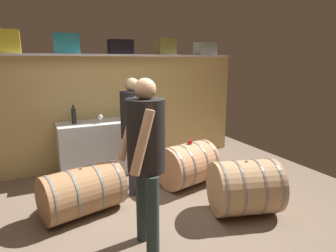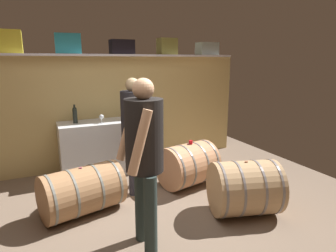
% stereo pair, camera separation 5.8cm
% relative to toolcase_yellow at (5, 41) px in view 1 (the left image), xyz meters
% --- Properties ---
extents(ground_plane, '(6.65, 7.92, 0.02)m').
position_rel_toolcase_yellow_xyz_m(ground_plane, '(1.24, -1.62, -2.13)').
color(ground_plane, '#74604F').
extents(back_wall_panel, '(5.45, 0.10, 1.92)m').
position_rel_toolcase_yellow_xyz_m(back_wall_panel, '(1.24, 0.15, -1.16)').
color(back_wall_panel, tan).
rests_on(back_wall_panel, ground).
extents(high_shelf_board, '(5.01, 0.40, 0.03)m').
position_rel_toolcase_yellow_xyz_m(high_shelf_board, '(1.24, 0.00, -0.18)').
color(high_shelf_board, silver).
rests_on(high_shelf_board, back_wall_panel).
extents(toolcase_yellow, '(0.38, 0.29, 0.33)m').
position_rel_toolcase_yellow_xyz_m(toolcase_yellow, '(0.00, 0.00, 0.00)').
color(toolcase_yellow, yellow).
rests_on(toolcase_yellow, high_shelf_board).
extents(toolcase_teal, '(0.40, 0.24, 0.31)m').
position_rel_toolcase_yellow_xyz_m(toolcase_teal, '(0.83, 0.00, -0.01)').
color(toolcase_teal, teal).
rests_on(toolcase_teal, high_shelf_board).
extents(toolcase_black, '(0.39, 0.24, 0.24)m').
position_rel_toolcase_yellow_xyz_m(toolcase_black, '(1.68, 0.00, -0.04)').
color(toolcase_black, black).
rests_on(toolcase_black, high_shelf_board).
extents(toolcase_olive, '(0.32, 0.27, 0.28)m').
position_rel_toolcase_yellow_xyz_m(toolcase_olive, '(2.51, 0.00, -0.02)').
color(toolcase_olive, olive).
rests_on(toolcase_olive, high_shelf_board).
extents(toolcase_grey, '(0.37, 0.28, 0.23)m').
position_rel_toolcase_yellow_xyz_m(toolcase_grey, '(3.34, 0.00, -0.05)').
color(toolcase_grey, gray).
rests_on(toolcase_grey, high_shelf_board).
extents(work_cabinet, '(1.61, 0.57, 0.88)m').
position_rel_toolcase_yellow_xyz_m(work_cabinet, '(1.36, -0.19, -1.68)').
color(work_cabinet, white).
rests_on(work_cabinet, ground).
extents(wine_bottle_dark, '(0.07, 0.07, 0.30)m').
position_rel_toolcase_yellow_xyz_m(wine_bottle_dark, '(0.83, -0.16, -1.10)').
color(wine_bottle_dark, black).
rests_on(wine_bottle_dark, work_cabinet).
extents(wine_bottle_clear, '(0.07, 0.07, 0.33)m').
position_rel_toolcase_yellow_xyz_m(wine_bottle_clear, '(2.02, 0.00, -1.09)').
color(wine_bottle_clear, '#B3C5B8').
rests_on(wine_bottle_clear, work_cabinet).
extents(wine_bottle_green, '(0.07, 0.07, 0.33)m').
position_rel_toolcase_yellow_xyz_m(wine_bottle_green, '(1.83, -0.21, -1.09)').
color(wine_bottle_green, '#355331').
rests_on(wine_bottle_green, work_cabinet).
extents(wine_glass, '(0.07, 0.07, 0.14)m').
position_rel_toolcase_yellow_xyz_m(wine_glass, '(1.21, -0.34, -1.14)').
color(wine_glass, white).
rests_on(wine_glass, work_cabinet).
extents(wine_barrel_near, '(0.91, 0.80, 0.65)m').
position_rel_toolcase_yellow_xyz_m(wine_barrel_near, '(2.29, -1.24, -1.79)').
color(wine_barrel_near, tan).
rests_on(wine_barrel_near, ground).
extents(wine_barrel_far, '(1.06, 0.80, 0.60)m').
position_rel_toolcase_yellow_xyz_m(wine_barrel_far, '(0.71, -1.44, -1.82)').
color(wine_barrel_far, '#A3744C').
rests_on(wine_barrel_far, ground).
extents(wine_barrel_flank, '(0.94, 0.85, 0.68)m').
position_rel_toolcase_yellow_xyz_m(wine_barrel_flank, '(2.52, -2.27, -1.78)').
color(wine_barrel_flank, tan).
rests_on(wine_barrel_flank, ground).
extents(tasting_cup, '(0.06, 0.06, 0.05)m').
position_rel_toolcase_yellow_xyz_m(tasting_cup, '(2.33, -1.24, -1.45)').
color(tasting_cup, red).
rests_on(tasting_cup, wine_barrel_near).
extents(winemaker_pouring, '(0.45, 0.51, 1.63)m').
position_rel_toolcase_yellow_xyz_m(winemaker_pouring, '(1.51, -1.08, -1.12)').
color(winemaker_pouring, '#262835').
rests_on(winemaker_pouring, ground).
extents(visitor_tasting, '(0.41, 0.51, 1.71)m').
position_rel_toolcase_yellow_xyz_m(visitor_tasting, '(1.18, -2.41, -1.07)').
color(visitor_tasting, '#273431').
rests_on(visitor_tasting, ground).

